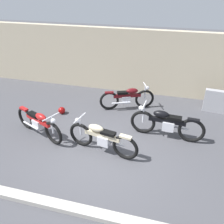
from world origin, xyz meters
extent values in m
plane|color=#47474C|center=(0.00, 0.00, 0.00)|extent=(40.00, 40.00, 0.00)
cube|color=beige|center=(0.00, 4.49, 1.30)|extent=(18.00, 0.30, 2.60)
cube|color=#B7B2A8|center=(0.00, -1.86, 0.06)|extent=(18.00, 0.24, 0.12)
cube|color=#9E9EA3|center=(3.24, 3.45, 0.42)|extent=(0.80, 0.29, 0.84)
sphere|color=maroon|center=(-2.08, 1.87, 0.13)|extent=(0.25, 0.25, 0.25)
torus|color=black|center=(-1.52, 0.18, 0.37)|extent=(0.71, 0.38, 0.74)
torus|color=black|center=(-2.78, 0.72, 0.37)|extent=(0.71, 0.38, 0.74)
cube|color=silver|center=(-2.20, 0.47, 0.39)|extent=(0.38, 0.31, 0.28)
cube|color=#B21919|center=(-2.15, 0.45, 0.55)|extent=(0.99, 0.50, 0.12)
ellipsoid|color=#B21919|center=(-1.98, 0.38, 0.73)|extent=(0.49, 0.36, 0.20)
cube|color=black|center=(-2.32, 0.52, 0.68)|extent=(0.44, 0.33, 0.08)
cube|color=#B21919|center=(-2.78, 0.72, 0.71)|extent=(0.35, 0.24, 0.06)
cylinder|color=silver|center=(-1.52, 0.18, 0.65)|extent=(0.06, 0.06, 0.56)
cylinder|color=silver|center=(-1.52, 0.18, 0.93)|extent=(0.27, 0.55, 0.04)
sphere|color=silver|center=(-1.45, 0.15, 0.82)|extent=(0.14, 0.14, 0.14)
cylinder|color=silver|center=(-2.43, 0.44, 0.32)|extent=(0.67, 0.34, 0.06)
torus|color=black|center=(0.92, 1.42, 0.39)|extent=(0.79, 0.15, 0.79)
torus|color=black|center=(2.37, 1.31, 0.39)|extent=(0.79, 0.15, 0.79)
cube|color=silver|center=(1.70, 1.36, 0.42)|extent=(0.36, 0.24, 0.30)
cube|color=black|center=(1.65, 1.36, 0.59)|extent=(1.11, 0.19, 0.13)
ellipsoid|color=black|center=(1.45, 1.38, 0.78)|extent=(0.49, 0.25, 0.22)
cube|color=black|center=(1.84, 1.35, 0.73)|extent=(0.44, 0.23, 0.09)
cube|color=black|center=(2.37, 1.31, 0.76)|extent=(0.35, 0.15, 0.06)
cylinder|color=silver|center=(0.92, 1.42, 0.69)|extent=(0.06, 0.06, 0.59)
cylinder|color=silver|center=(0.92, 1.42, 0.99)|extent=(0.08, 0.63, 0.04)
sphere|color=silver|center=(0.83, 1.42, 0.88)|extent=(0.15, 0.15, 0.15)
cylinder|color=silver|center=(1.92, 1.47, 0.34)|extent=(0.76, 0.12, 0.06)
torus|color=black|center=(-0.71, 0.31, 0.37)|extent=(0.75, 0.23, 0.75)
torus|color=black|center=(0.65, 0.05, 0.37)|extent=(0.75, 0.23, 0.75)
cube|color=silver|center=(0.02, 0.17, 0.39)|extent=(0.36, 0.26, 0.29)
cube|color=beige|center=(-0.03, 0.18, 0.56)|extent=(1.05, 0.30, 0.12)
ellipsoid|color=beige|center=(-0.21, 0.22, 0.74)|extent=(0.48, 0.29, 0.21)
cube|color=black|center=(0.15, 0.15, 0.69)|extent=(0.44, 0.26, 0.08)
cube|color=beige|center=(0.65, 0.05, 0.72)|extent=(0.35, 0.18, 0.06)
cylinder|color=silver|center=(-0.71, 0.31, 0.66)|extent=(0.06, 0.06, 0.56)
cylinder|color=silver|center=(-0.71, 0.31, 0.94)|extent=(0.15, 0.59, 0.04)
sphere|color=silver|center=(-0.79, 0.33, 0.84)|extent=(0.14, 0.14, 0.14)
cylinder|color=silver|center=(0.24, 0.26, 0.32)|extent=(0.72, 0.19, 0.06)
torus|color=black|center=(0.74, 3.10, 0.36)|extent=(0.70, 0.35, 0.72)
torus|color=black|center=(-0.50, 2.60, 0.36)|extent=(0.70, 0.35, 0.72)
cube|color=silver|center=(0.07, 2.83, 0.38)|extent=(0.37, 0.30, 0.28)
cube|color=#590F14|center=(0.12, 2.85, 0.54)|extent=(0.97, 0.47, 0.12)
ellipsoid|color=#590F14|center=(0.28, 2.92, 0.71)|extent=(0.48, 0.35, 0.20)
cube|color=black|center=(-0.04, 2.79, 0.66)|extent=(0.43, 0.31, 0.08)
cube|color=#590F14|center=(-0.50, 2.60, 0.69)|extent=(0.34, 0.23, 0.06)
cylinder|color=silver|center=(0.74, 3.10, 0.63)|extent=(0.06, 0.06, 0.54)
cylinder|color=silver|center=(0.74, 3.10, 0.90)|extent=(0.25, 0.54, 0.04)
sphere|color=silver|center=(0.81, 3.13, 0.80)|extent=(0.14, 0.14, 0.14)
cylinder|color=silver|center=(-0.06, 2.65, 0.31)|extent=(0.66, 0.31, 0.06)
camera|label=1|loc=(1.59, -4.88, 4.34)|focal=38.02mm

